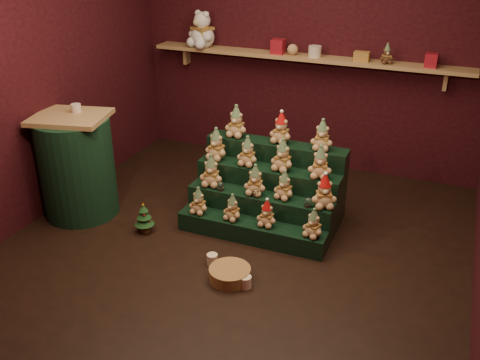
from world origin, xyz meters
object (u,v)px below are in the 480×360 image
at_px(mini_christmas_tree, 144,218).
at_px(mug_left, 212,259).
at_px(snow_globe_a, 221,186).
at_px(wicker_basket, 230,274).
at_px(riser_tier_front, 251,231).
at_px(brown_bear, 387,54).
at_px(side_table, 77,166).
at_px(snow_globe_c, 308,202).
at_px(white_bear, 202,24).
at_px(snow_globe_b, 256,193).
at_px(mug_right, 245,282).

height_order(mini_christmas_tree, mug_left, mini_christmas_tree).
xyz_separation_m(snow_globe_a, wicker_basket, (0.44, -0.80, -0.35)).
height_order(riser_tier_front, brown_bear, brown_bear).
xyz_separation_m(snow_globe_a, side_table, (-1.38, -0.32, 0.10)).
distance_m(snow_globe_a, side_table, 1.43).
bearing_deg(side_table, wicker_basket, -28.01).
relative_size(snow_globe_c, brown_bear, 0.44).
bearing_deg(brown_bear, mini_christmas_tree, -157.10).
bearing_deg(snow_globe_a, mug_left, -71.94).
bearing_deg(mini_christmas_tree, snow_globe_a, 34.85).
bearing_deg(snow_globe_a, white_bear, 120.48).
bearing_deg(riser_tier_front, mini_christmas_tree, -165.13).
xyz_separation_m(side_table, white_bear, (0.44, 1.93, 1.07)).
bearing_deg(snow_globe_b, mug_left, -102.26).
xyz_separation_m(snow_globe_c, wicker_basket, (-0.41, -0.80, -0.35)).
bearing_deg(snow_globe_c, wicker_basket, -117.00).
height_order(riser_tier_front, snow_globe_a, snow_globe_a).
bearing_deg(snow_globe_a, snow_globe_b, 0.00).
height_order(snow_globe_b, brown_bear, brown_bear).
bearing_deg(wicker_basket, side_table, 165.34).
height_order(snow_globe_b, mug_right, snow_globe_b).
relative_size(mug_left, mug_right, 0.93).
bearing_deg(wicker_basket, mug_left, 147.31).
bearing_deg(mug_left, snow_globe_c, 45.88).
relative_size(riser_tier_front, mug_right, 13.85).
relative_size(snow_globe_a, wicker_basket, 0.25).
bearing_deg(mug_right, white_bear, 122.13).
height_order(side_table, mini_christmas_tree, side_table).
bearing_deg(snow_globe_b, side_table, -169.43).
bearing_deg(mug_right, mug_left, 153.29).
distance_m(snow_globe_b, snow_globe_c, 0.49).
xyz_separation_m(riser_tier_front, snow_globe_a, (-0.37, 0.16, 0.31)).
bearing_deg(snow_globe_c, mini_christmas_tree, -163.91).
bearing_deg(white_bear, mug_left, -38.48).
bearing_deg(wicker_basket, riser_tier_front, 96.08).
bearing_deg(mini_christmas_tree, mug_right, -19.75).
height_order(snow_globe_b, side_table, side_table).
relative_size(riser_tier_front, wicker_basket, 4.08).
bearing_deg(snow_globe_c, mug_left, -134.12).
bearing_deg(riser_tier_front, wicker_basket, -83.92).
relative_size(riser_tier_front, snow_globe_c, 15.71).
bearing_deg(riser_tier_front, brown_bear, 65.58).
relative_size(wicker_basket, white_bear, 0.65).
bearing_deg(riser_tier_front, snow_globe_c, 18.53).
distance_m(snow_globe_b, brown_bear, 2.07).
bearing_deg(snow_globe_a, mini_christmas_tree, -145.15).
distance_m(mug_right, brown_bear, 2.87).
height_order(snow_globe_c, white_bear, white_bear).
relative_size(snow_globe_b, snow_globe_c, 1.00).
bearing_deg(wicker_basket, snow_globe_a, 118.83).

